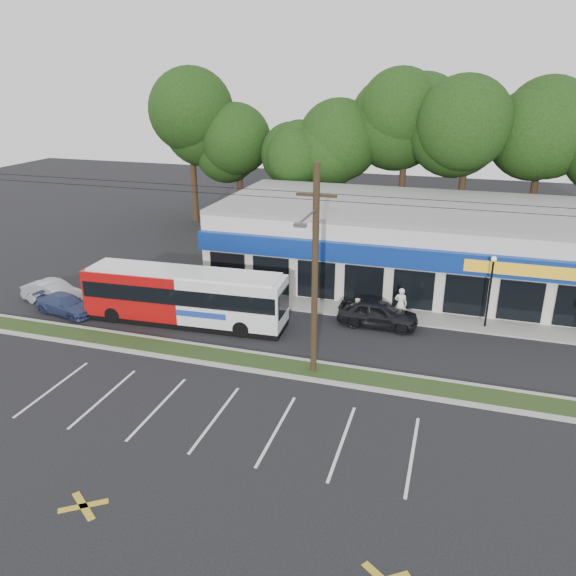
% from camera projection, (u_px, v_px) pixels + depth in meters
% --- Properties ---
extents(ground, '(120.00, 120.00, 0.00)m').
position_uv_depth(ground, '(248.00, 373.00, 27.03)').
color(ground, black).
rests_on(ground, ground).
extents(grass_strip, '(40.00, 1.60, 0.12)m').
position_uv_depth(grass_strip, '(255.00, 362.00, 27.91)').
color(grass_strip, '#1B3314').
rests_on(grass_strip, ground).
extents(curb_south, '(40.00, 0.25, 0.14)m').
position_uv_depth(curb_south, '(249.00, 370.00, 27.14)').
color(curb_south, '#9E9E93').
rests_on(curb_south, ground).
extents(curb_north, '(40.00, 0.25, 0.14)m').
position_uv_depth(curb_north, '(261.00, 354.00, 28.66)').
color(curb_north, '#9E9E93').
rests_on(curb_north, ground).
extents(sidewalk, '(32.00, 2.20, 0.10)m').
position_uv_depth(sidewalk, '(380.00, 313.00, 33.66)').
color(sidewalk, '#9E9E93').
rests_on(sidewalk, ground).
extents(strip_mall, '(25.00, 12.55, 5.30)m').
position_uv_depth(strip_mall, '(404.00, 242.00, 38.77)').
color(strip_mall, silver).
rests_on(strip_mall, ground).
extents(utility_pole, '(50.00, 2.77, 10.00)m').
position_uv_depth(utility_pole, '(311.00, 266.00, 25.15)').
color(utility_pole, black).
rests_on(utility_pole, ground).
extents(lamp_post, '(0.30, 0.30, 4.25)m').
position_uv_depth(lamp_post, '(491.00, 284.00, 30.89)').
color(lamp_post, black).
rests_on(lamp_post, ground).
extents(tree_line, '(46.76, 6.76, 11.83)m').
position_uv_depth(tree_line, '(404.00, 140.00, 46.14)').
color(tree_line, black).
rests_on(tree_line, ground).
extents(metrobus, '(11.81, 3.06, 3.15)m').
position_uv_depth(metrobus, '(185.00, 295.00, 31.99)').
color(metrobus, '#A40C0C').
rests_on(metrobus, ground).
extents(car_dark, '(4.54, 1.90, 1.54)m').
position_uv_depth(car_dark, '(378.00, 313.00, 31.82)').
color(car_dark, black).
rests_on(car_dark, ground).
extents(car_silver, '(4.39, 1.98, 1.40)m').
position_uv_depth(car_silver, '(54.00, 293.00, 35.05)').
color(car_silver, '#A2A5A9').
rests_on(car_silver, ground).
extents(car_blue, '(4.27, 2.36, 1.17)m').
position_uv_depth(car_blue, '(66.00, 304.00, 33.55)').
color(car_blue, navy).
rests_on(car_blue, ground).
extents(pedestrian_a, '(0.72, 0.47, 1.98)m').
position_uv_depth(pedestrian_a, '(401.00, 304.00, 32.54)').
color(pedestrian_a, white).
rests_on(pedestrian_a, ground).
extents(pedestrian_b, '(0.85, 0.72, 1.55)m').
position_uv_depth(pedestrian_b, '(356.00, 310.00, 32.19)').
color(pedestrian_b, silver).
rests_on(pedestrian_b, ground).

